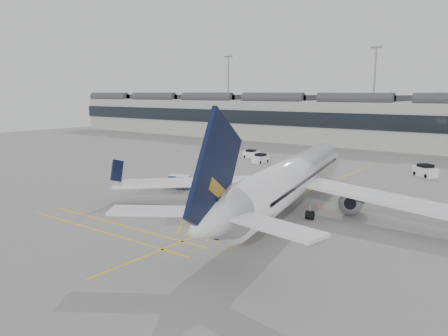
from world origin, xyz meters
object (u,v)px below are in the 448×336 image
Objects in this scene: baggage_cart_a at (223,197)px; ramp_agent_b at (219,187)px; pushback_tug at (203,189)px; airliner_main at (289,180)px; ramp_agent_a at (239,188)px; belt_loader at (256,192)px.

ramp_agent_b reaches higher than baggage_cart_a.
airliner_main is at bearing -13.88° from pushback_tug.
airliner_main is 23.73× the size of ramp_agent_a.
baggage_cart_a is at bearing -173.46° from airliner_main.
belt_loader is 7.01m from pushback_tug.
belt_loader is 1.91× the size of pushback_tug.
belt_loader reaches higher than ramp_agent_a.
baggage_cart_a is at bearing -102.67° from ramp_agent_a.
ramp_agent_a is at bearing 178.49° from ramp_agent_b.
ramp_agent_b is (-11.10, 1.86, -2.55)m from airliner_main.
airliner_main is at bearing -48.58° from ramp_agent_a.
pushback_tug is (-4.06, -2.51, -0.31)m from ramp_agent_a.
airliner_main is 22.35× the size of ramp_agent_b.
ramp_agent_b is at bearing 158.60° from airliner_main.
ramp_agent_a reaches higher than pushback_tug.
baggage_cart_a is 1.18× the size of ramp_agent_a.
baggage_cart_a is 6.50m from pushback_tug.
belt_loader reaches higher than pushback_tug.
baggage_cart_a is 5.75m from ramp_agent_b.
baggage_cart_a reaches higher than ramp_agent_a.
baggage_cart_a is (-0.79, -5.88, 0.41)m from belt_loader.
belt_loader is 2.65× the size of ramp_agent_b.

